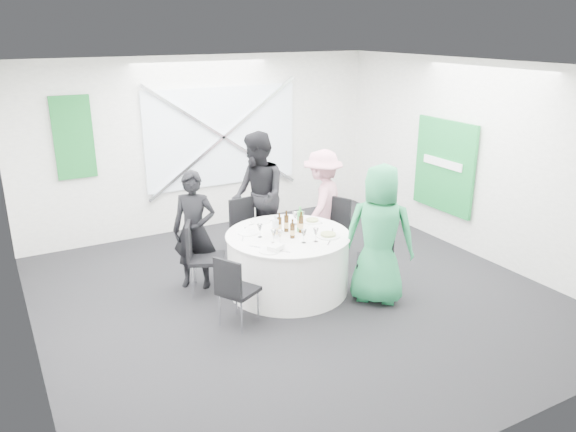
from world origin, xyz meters
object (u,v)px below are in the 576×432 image
chair_back_left (199,252)px  person_woman_green (379,235)px  banquet_table (288,262)px  person_woman_pink (322,203)px  chair_back_right (333,225)px  chair_front_right (381,254)px  person_man_back (258,196)px  green_water_bottle (300,222)px  person_man_back_left (194,230)px  chair_back (246,225)px  clear_water_bottle (275,229)px  chair_front_left (234,287)px

chair_back_left → person_woman_green: 2.23m
banquet_table → person_woman_pink: 1.36m
chair_back_left → chair_back_right: 2.02m
banquet_table → chair_front_right: (0.93, -0.69, 0.17)m
chair_back_left → chair_back_right: bearing=-64.4°
person_man_back → chair_back_right: bearing=59.3°
person_woman_green → green_water_bottle: person_woman_green is taller
person_man_back_left → green_water_bottle: size_ratio=4.73×
person_woman_green → chair_back: bearing=-21.6°
person_woman_pink → person_woman_green: bearing=44.4°
person_man_back → green_water_bottle: (0.03, -1.15, -0.03)m
person_woman_green → clear_water_bottle: (-1.01, 0.75, 0.01)m
person_man_back → chair_back_left: bearing=-51.2°
banquet_table → chair_back: size_ratio=1.71×
chair_back → person_man_back: bearing=8.9°
chair_back → person_woman_pink: person_woman_pink is taller
banquet_table → chair_back_left: chair_back_left is taller
banquet_table → person_woman_green: (0.82, -0.78, 0.48)m
person_woman_pink → clear_water_bottle: person_woman_pink is taller
person_man_back → green_water_bottle: 1.15m
person_man_back → green_water_bottle: person_man_back is taller
chair_back → chair_back_right: size_ratio=0.98×
chair_back → chair_back_right: chair_back_right is taller
chair_front_left → chair_back_right: bearing=-91.2°
chair_front_right → chair_front_left: chair_front_right is taller
chair_front_right → person_man_back_left: 2.36m
chair_back_right → person_man_back: size_ratio=0.51×
person_woman_pink → green_water_bottle: (-0.83, -0.79, 0.10)m
chair_front_left → green_water_bottle: size_ratio=2.62×
banquet_table → chair_back_left: 1.12m
chair_back_left → green_water_bottle: size_ratio=2.92×
banquet_table → chair_back: bearing=93.3°
person_man_back → person_woman_green: (0.66, -1.94, -0.06)m
chair_front_left → person_man_back_left: size_ratio=0.55×
banquet_table → chair_front_left: 1.12m
chair_back → chair_front_left: chair_back is taller
person_woman_pink → person_woman_green: size_ratio=0.91×
banquet_table → person_woman_green: size_ratio=0.91×
banquet_table → person_man_back_left: 1.25m
clear_water_bottle → chair_back_right: bearing=23.3°
chair_back_left → green_water_bottle: 1.31m
chair_back → chair_back_right: (1.07, -0.63, 0.01)m
chair_back_left → person_woman_green: size_ratio=0.55×
chair_back_right → chair_front_right: chair_front_right is taller
banquet_table → chair_back_right: (1.01, 0.49, 0.17)m
banquet_table → person_woman_pink: size_ratio=0.99×
chair_back → chair_back_right: 1.24m
person_woman_green → chair_front_left: bearing=35.6°
chair_back_left → chair_back_right: chair_back_left is taller
chair_back_right → person_woman_green: (-0.19, -1.27, 0.31)m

